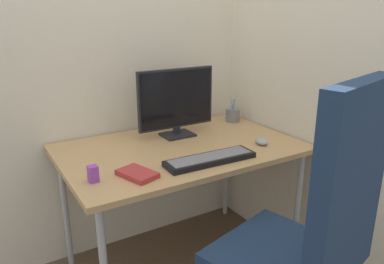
{
  "coord_description": "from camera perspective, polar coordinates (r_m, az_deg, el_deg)",
  "views": [
    {
      "loc": [
        -0.94,
        -1.68,
        1.45
      ],
      "look_at": [
        0.02,
        -0.08,
        0.85
      ],
      "focal_mm": 35.2,
      "sensor_mm": 36.0,
      "label": 1
    }
  ],
  "objects": [
    {
      "name": "ground_plane",
      "position": [
        2.41,
        -1.54,
        -19.2
      ],
      "size": [
        8.0,
        8.0,
        0.0
      ],
      "primitive_type": "plane",
      "color": "brown"
    },
    {
      "name": "wall_back",
      "position": [
        2.32,
        -7.48,
        16.44
      ],
      "size": [
        2.42,
        0.04,
        2.8
      ],
      "primitive_type": "cube",
      "color": "beige",
      "rests_on": "ground_plane"
    },
    {
      "name": "wall_side_right",
      "position": [
        2.21,
        16.2,
        15.84
      ],
      "size": [
        0.04,
        1.97,
        2.8
      ],
      "primitive_type": "cube",
      "color": "beige",
      "rests_on": "ground_plane"
    },
    {
      "name": "desk",
      "position": [
        2.07,
        -1.71,
        -3.54
      ],
      "size": [
        1.27,
        0.82,
        0.75
      ],
      "color": "tan",
      "rests_on": "ground_plane"
    },
    {
      "name": "office_chair",
      "position": [
        1.54,
        16.92,
        -15.1
      ],
      "size": [
        0.6,
        0.61,
        1.25
      ],
      "color": "black",
      "rests_on": "ground_plane"
    },
    {
      "name": "monitor",
      "position": [
        2.17,
        -2.38,
        4.72
      ],
      "size": [
        0.48,
        0.14,
        0.39
      ],
      "color": "black",
      "rests_on": "desk"
    },
    {
      "name": "keyboard",
      "position": [
        1.84,
        2.77,
        -4.11
      ],
      "size": [
        0.47,
        0.14,
        0.03
      ],
      "color": "black",
      "rests_on": "desk"
    },
    {
      "name": "mouse",
      "position": [
        2.11,
        10.47,
        -1.37
      ],
      "size": [
        0.09,
        0.11,
        0.03
      ],
      "primitive_type": "ellipsoid",
      "rotation": [
        0.0,
        0.0,
        -0.3
      ],
      "color": "#9EA0A5",
      "rests_on": "desk"
    },
    {
      "name": "pen_holder",
      "position": [
        2.51,
        6.2,
        2.61
      ],
      "size": [
        0.09,
        0.09,
        0.18
      ],
      "color": "slate",
      "rests_on": "desk"
    },
    {
      "name": "notebook",
      "position": [
        1.7,
        -8.3,
        -6.29
      ],
      "size": [
        0.16,
        0.2,
        0.02
      ],
      "primitive_type": "cube",
      "rotation": [
        0.0,
        0.0,
        0.31
      ],
      "color": "#B23333",
      "rests_on": "desk"
    },
    {
      "name": "desk_clamp_accessory",
      "position": [
        1.67,
        -14.77,
        -6.16
      ],
      "size": [
        0.04,
        0.04,
        0.07
      ],
      "primitive_type": "cube",
      "color": "purple",
      "rests_on": "desk"
    }
  ]
}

